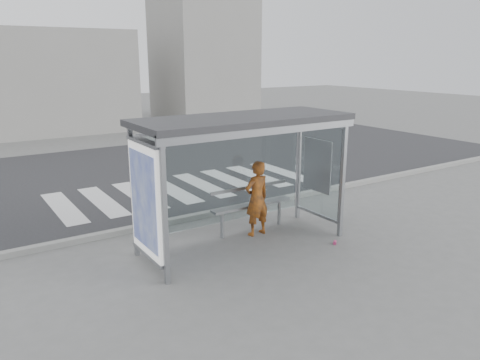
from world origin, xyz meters
name	(u,v)px	position (x,y,z in m)	size (l,w,h in m)	color
ground	(243,245)	(0.00, 0.00, 0.00)	(80.00, 80.00, 0.00)	slate
road	(125,174)	(0.00, 7.00, 0.00)	(30.00, 10.00, 0.01)	#272729
curb	(198,216)	(0.00, 1.95, 0.06)	(30.00, 0.18, 0.12)	gray
crosswalk	(187,187)	(1.00, 4.50, 0.00)	(7.55, 3.00, 0.00)	silver
bus_shelter	(226,151)	(-0.37, 0.06, 1.98)	(4.25, 1.65, 2.62)	gray
building_center	(46,81)	(0.00, 18.00, 2.50)	(8.00, 5.00, 5.00)	gray
building_right	(203,60)	(9.00, 18.00, 3.50)	(5.00, 5.00, 7.00)	gray
person	(257,198)	(0.56, 0.33, 0.81)	(0.59, 0.39, 1.62)	orange
bench	(252,205)	(0.59, 0.58, 0.59)	(1.95, 0.24, 1.01)	gray
soda_can	(335,242)	(1.59, -0.99, 0.03)	(0.07, 0.07, 0.12)	#E64383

